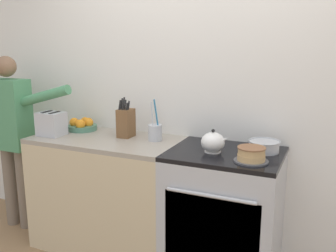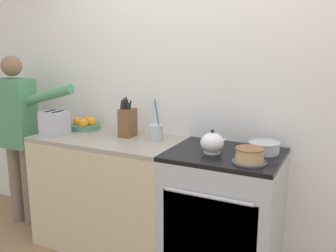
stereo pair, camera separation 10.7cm
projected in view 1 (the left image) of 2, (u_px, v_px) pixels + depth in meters
wall_back at (202, 89)px, 2.88m from camera, size 8.00×0.04×2.60m
counter_cabinet at (108, 192)px, 3.04m from camera, size 1.16×0.62×0.92m
stove_range at (223, 214)px, 2.65m from camera, size 0.77×0.65×0.92m
layer_cake at (251, 155)px, 2.34m from camera, size 0.22×0.22×0.10m
tea_kettle at (213, 142)px, 2.54m from camera, size 0.20×0.16×0.16m
mixing_bowl at (264, 146)px, 2.55m from camera, size 0.21×0.21×0.08m
knife_block at (126, 123)px, 2.94m from camera, size 0.10×0.14×0.31m
utensil_crock at (155, 132)px, 2.84m from camera, size 0.11×0.11×0.32m
fruit_bowl at (82, 125)px, 3.18m from camera, size 0.25×0.25×0.11m
toaster at (51, 124)px, 2.99m from camera, size 0.21×0.17×0.19m
person_baker at (12, 129)px, 3.26m from camera, size 0.90×0.20×1.54m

